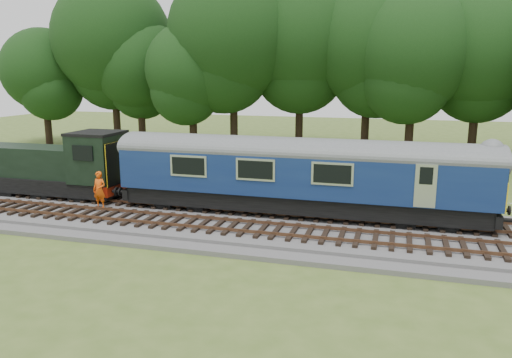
% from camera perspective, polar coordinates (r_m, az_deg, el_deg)
% --- Properties ---
extents(ground, '(120.00, 120.00, 0.00)m').
position_cam_1_polar(ground, '(23.46, 6.70, -5.93)').
color(ground, '#486324').
rests_on(ground, ground).
extents(ballast, '(70.00, 7.00, 0.35)m').
position_cam_1_polar(ballast, '(23.41, 6.71, -5.53)').
color(ballast, '#4C4C4F').
rests_on(ballast, ground).
extents(track_north, '(67.20, 2.40, 0.21)m').
position_cam_1_polar(track_north, '(24.66, 7.26, -4.04)').
color(track_north, black).
rests_on(track_north, ballast).
extents(track_south, '(67.20, 2.40, 0.21)m').
position_cam_1_polar(track_south, '(21.83, 6.02, -6.16)').
color(track_south, black).
rests_on(track_south, ballast).
extents(fence, '(64.00, 0.12, 1.00)m').
position_cam_1_polar(fence, '(27.73, 8.24, -3.14)').
color(fence, '#6B6054').
rests_on(fence, ground).
extents(tree_line, '(70.00, 8.00, 18.00)m').
position_cam_1_polar(tree_line, '(44.77, 11.38, 2.56)').
color(tree_line, black).
rests_on(tree_line, ground).
extents(dmu_railcar, '(18.05, 2.86, 3.88)m').
position_cam_1_polar(dmu_railcar, '(24.32, 4.96, 1.10)').
color(dmu_railcar, black).
rests_on(dmu_railcar, ground).
extents(shunter_loco, '(8.91, 2.60, 3.38)m').
position_cam_1_polar(shunter_loco, '(30.32, -21.85, 1.24)').
color(shunter_loco, black).
rests_on(shunter_loco, ground).
extents(worker, '(0.73, 0.50, 1.93)m').
position_cam_1_polar(worker, '(26.83, -17.46, -1.20)').
color(worker, '#FF580D').
rests_on(worker, ballast).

